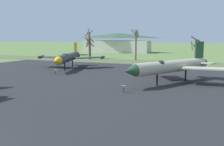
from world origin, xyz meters
TOP-DOWN VIEW (x-y plane):
  - asphalt_apron at (0.00, 18.20)m, footprint 75.80×60.65m
  - grass_verge_strip at (0.00, 54.52)m, footprint 135.80×12.00m
  - jet_fighter_front_left at (7.13, 26.42)m, footprint 11.83×15.90m
  - info_placard_front_left at (3.46, 17.89)m, footprint 0.57×0.34m
  - jet_fighter_front_right at (-14.98, 34.49)m, footprint 13.77×16.65m
  - info_placard_front_right at (-12.48, 26.83)m, footprint 0.57×0.34m
  - bare_tree_far_left at (-24.17, 59.77)m, footprint 2.95×2.87m
  - bare_tree_left_of_center at (-22.48, 56.77)m, footprint 2.84×2.84m
  - bare_tree_center at (-9.34, 58.91)m, footprint 2.29×2.29m
  - bare_tree_right_of_center at (6.61, 56.87)m, footprint 3.10×2.69m
  - visitor_building at (-29.41, 94.10)m, footprint 29.29×16.95m

SIDE VIEW (x-z plane):
  - asphalt_apron at x=0.00m, z-range 0.00..0.05m
  - grass_verge_strip at x=0.00m, z-range 0.00..0.06m
  - info_placard_front_left at x=3.46m, z-range 0.12..1.02m
  - info_placard_front_right at x=-12.48m, z-range 0.13..1.07m
  - jet_fighter_front_right at x=-14.98m, z-range -0.26..4.95m
  - jet_fighter_front_left at x=7.13m, z-range -0.42..5.25m
  - bare_tree_left_of_center at x=-22.48m, z-range 0.40..6.50m
  - bare_tree_right_of_center at x=6.61m, z-range 0.16..6.76m
  - visitor_building at x=-29.41m, z-range -0.11..7.98m
  - bare_tree_far_left at x=-24.17m, z-range -0.06..8.93m
  - bare_tree_center at x=-9.34m, z-range 0.49..9.07m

